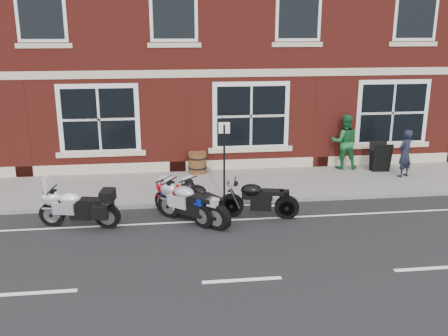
{
  "coord_description": "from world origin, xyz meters",
  "views": [
    {
      "loc": [
        -1.48,
        -11.83,
        4.88
      ],
      "look_at": [
        0.22,
        1.6,
        1.02
      ],
      "focal_mm": 40.0,
      "sensor_mm": 36.0,
      "label": 1
    }
  ],
  "objects_px": {
    "moto_touring_silver": "(77,206)",
    "pedestrian_right": "(345,142)",
    "moto_sport_black": "(204,200)",
    "moto_sport_silver": "(192,202)",
    "moto_naked_black": "(258,198)",
    "parking_sign": "(224,155)",
    "barrel_planter": "(197,162)",
    "pedestrian_left": "(405,153)",
    "moto_sport_red": "(183,200)",
    "a_board_sign": "(380,157)"
  },
  "relations": [
    {
      "from": "moto_touring_silver",
      "to": "pedestrian_right",
      "type": "xyz_separation_m",
      "value": [
        8.37,
        3.95,
        0.51
      ]
    },
    {
      "from": "moto_sport_black",
      "to": "moto_sport_silver",
      "type": "xyz_separation_m",
      "value": [
        -0.35,
        -0.18,
        0.04
      ]
    },
    {
      "from": "moto_naked_black",
      "to": "parking_sign",
      "type": "bearing_deg",
      "value": 43.08
    },
    {
      "from": "moto_naked_black",
      "to": "barrel_planter",
      "type": "distance_m",
      "value": 4.18
    },
    {
      "from": "pedestrian_left",
      "to": "moto_touring_silver",
      "type": "bearing_deg",
      "value": -12.57
    },
    {
      "from": "moto_naked_black",
      "to": "barrel_planter",
      "type": "height_order",
      "value": "moto_naked_black"
    },
    {
      "from": "moto_sport_red",
      "to": "a_board_sign",
      "type": "xyz_separation_m",
      "value": [
        6.83,
        3.29,
        0.08
      ]
    },
    {
      "from": "moto_naked_black",
      "to": "parking_sign",
      "type": "height_order",
      "value": "parking_sign"
    },
    {
      "from": "moto_touring_silver",
      "to": "parking_sign",
      "type": "xyz_separation_m",
      "value": [
        3.88,
        1.31,
        0.84
      ]
    },
    {
      "from": "moto_touring_silver",
      "to": "moto_naked_black",
      "type": "xyz_separation_m",
      "value": [
        4.6,
        0.06,
        -0.01
      ]
    },
    {
      "from": "moto_sport_red",
      "to": "parking_sign",
      "type": "relative_size",
      "value": 0.75
    },
    {
      "from": "pedestrian_left",
      "to": "a_board_sign",
      "type": "relative_size",
      "value": 1.56
    },
    {
      "from": "moto_sport_silver",
      "to": "pedestrian_right",
      "type": "distance_m",
      "value": 6.86
    },
    {
      "from": "moto_sport_black",
      "to": "moto_naked_black",
      "type": "height_order",
      "value": "moto_naked_black"
    },
    {
      "from": "moto_sport_silver",
      "to": "barrel_planter",
      "type": "height_order",
      "value": "moto_sport_silver"
    },
    {
      "from": "moto_touring_silver",
      "to": "pedestrian_left",
      "type": "xyz_separation_m",
      "value": [
        9.98,
        2.74,
        0.35
      ]
    },
    {
      "from": "moto_touring_silver",
      "to": "a_board_sign",
      "type": "height_order",
      "value": "moto_touring_silver"
    },
    {
      "from": "moto_sport_silver",
      "to": "pedestrian_left",
      "type": "relative_size",
      "value": 1.11
    },
    {
      "from": "moto_naked_black",
      "to": "pedestrian_right",
      "type": "relative_size",
      "value": 1.1
    },
    {
      "from": "pedestrian_right",
      "to": "moto_naked_black",
      "type": "bearing_deg",
      "value": 55.65
    },
    {
      "from": "pedestrian_right",
      "to": "parking_sign",
      "type": "bearing_deg",
      "value": 40.17
    },
    {
      "from": "barrel_planter",
      "to": "pedestrian_right",
      "type": "bearing_deg",
      "value": -1.13
    },
    {
      "from": "parking_sign",
      "to": "moto_naked_black",
      "type": "bearing_deg",
      "value": -52.62
    },
    {
      "from": "moto_sport_black",
      "to": "parking_sign",
      "type": "relative_size",
      "value": 0.82
    },
    {
      "from": "moto_touring_silver",
      "to": "moto_sport_silver",
      "type": "distance_m",
      "value": 2.86
    },
    {
      "from": "moto_sport_red",
      "to": "moto_sport_black",
      "type": "bearing_deg",
      "value": -47.08
    },
    {
      "from": "moto_touring_silver",
      "to": "barrel_planter",
      "type": "distance_m",
      "value": 5.23
    },
    {
      "from": "moto_sport_red",
      "to": "barrel_planter",
      "type": "xyz_separation_m",
      "value": [
        0.68,
        3.9,
        -0.07
      ]
    },
    {
      "from": "moto_naked_black",
      "to": "moto_sport_silver",
      "type": "bearing_deg",
      "value": 108.61
    },
    {
      "from": "moto_sport_black",
      "to": "a_board_sign",
      "type": "relative_size",
      "value": 1.81
    },
    {
      "from": "pedestrian_right",
      "to": "moto_sport_black",
      "type": "bearing_deg",
      "value": 46.63
    },
    {
      "from": "moto_sport_red",
      "to": "moto_naked_black",
      "type": "xyz_separation_m",
      "value": [
        1.96,
        -0.08,
        0.0
      ]
    },
    {
      "from": "pedestrian_left",
      "to": "parking_sign",
      "type": "bearing_deg",
      "value": -14.77
    },
    {
      "from": "pedestrian_right",
      "to": "barrel_planter",
      "type": "height_order",
      "value": "pedestrian_right"
    },
    {
      "from": "moto_touring_silver",
      "to": "pedestrian_left",
      "type": "bearing_deg",
      "value": -61.84
    },
    {
      "from": "a_board_sign",
      "to": "moto_sport_silver",
      "type": "bearing_deg",
      "value": -146.25
    },
    {
      "from": "moto_touring_silver",
      "to": "moto_sport_silver",
      "type": "height_order",
      "value": "moto_touring_silver"
    },
    {
      "from": "moto_sport_red",
      "to": "moto_naked_black",
      "type": "bearing_deg",
      "value": -42.93
    },
    {
      "from": "a_board_sign",
      "to": "moto_naked_black",
      "type": "bearing_deg",
      "value": -139.72
    },
    {
      "from": "moto_touring_silver",
      "to": "moto_sport_red",
      "type": "height_order",
      "value": "moto_touring_silver"
    },
    {
      "from": "moto_sport_red",
      "to": "a_board_sign",
      "type": "height_order",
      "value": "a_board_sign"
    },
    {
      "from": "moto_sport_silver",
      "to": "a_board_sign",
      "type": "relative_size",
      "value": 1.73
    },
    {
      "from": "moto_sport_red",
      "to": "pedestrian_right",
      "type": "xyz_separation_m",
      "value": [
        5.73,
        3.8,
        0.52
      ]
    },
    {
      "from": "pedestrian_left",
      "to": "a_board_sign",
      "type": "height_order",
      "value": "pedestrian_left"
    },
    {
      "from": "moto_touring_silver",
      "to": "pedestrian_left",
      "type": "relative_size",
      "value": 1.31
    },
    {
      "from": "barrel_planter",
      "to": "parking_sign",
      "type": "relative_size",
      "value": 0.32
    },
    {
      "from": "moto_sport_red",
      "to": "pedestrian_left",
      "type": "bearing_deg",
      "value": -21.13
    },
    {
      "from": "moto_sport_black",
      "to": "pedestrian_right",
      "type": "xyz_separation_m",
      "value": [
        5.17,
        3.87,
        0.53
      ]
    },
    {
      "from": "moto_sport_silver",
      "to": "moto_sport_red",
      "type": "bearing_deg",
      "value": 82.53
    },
    {
      "from": "moto_sport_black",
      "to": "pedestrian_right",
      "type": "distance_m",
      "value": 6.48
    }
  ]
}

